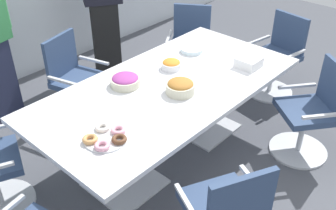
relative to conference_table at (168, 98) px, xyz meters
name	(u,v)px	position (x,y,z in m)	size (l,w,h in m)	color
ground_plane	(168,154)	(0.00, 0.00, -0.63)	(10.00, 10.00, 0.01)	#4C4F56
conference_table	(168,98)	(0.00, 0.00, 0.00)	(2.40, 1.20, 0.75)	silver
office_chair_2	(311,116)	(0.90, -0.93, -0.22)	(0.76, 0.76, 0.91)	silver
office_chair_3	(277,60)	(1.69, -0.14, -0.22)	(0.62, 0.62, 0.91)	silver
office_chair_4	(190,50)	(1.23, 0.76, -0.22)	(0.75, 0.75, 0.91)	silver
office_chair_5	(77,84)	(-0.18, 1.10, -0.22)	(0.67, 0.67, 0.91)	silver
snack_bowl_candy_mix	(125,80)	(-0.24, 0.27, 0.17)	(0.25, 0.25, 0.10)	beige
snack_bowl_pretzels	(180,87)	(-0.02, -0.15, 0.18)	(0.24, 0.24, 0.12)	beige
snack_bowl_chips_orange	(171,64)	(0.24, 0.18, 0.17)	(0.18, 0.18, 0.09)	white
donut_platter	(106,137)	(-0.83, -0.18, 0.14)	(0.31, 0.31, 0.04)	white
plate_stack	(192,50)	(0.64, 0.27, 0.15)	(0.22, 0.22, 0.04)	white
napkin_pile	(249,62)	(0.75, -0.32, 0.17)	(0.20, 0.20, 0.09)	white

